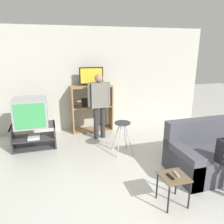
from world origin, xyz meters
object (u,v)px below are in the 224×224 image
(television_flat, at_px, (91,77))
(person_standing_adult, at_px, (99,101))
(media_shelf, at_px, (92,108))
(snack_table, at_px, (174,181))
(tv_stand, at_px, (34,137))
(remote_control_white, at_px, (177,174))
(remote_control_black, at_px, (170,176))
(television_main, at_px, (31,112))
(couch, at_px, (219,154))
(folding_stool, at_px, (122,129))

(television_flat, height_order, person_standing_adult, television_flat)
(media_shelf, xyz_separation_m, snack_table, (0.51, -3.09, -0.24))
(tv_stand, height_order, snack_table, tv_stand)
(media_shelf, height_order, remote_control_white, media_shelf)
(snack_table, distance_m, remote_control_black, 0.10)
(television_main, bearing_deg, couch, -30.01)
(remote_control_white, bearing_deg, folding_stool, 105.56)
(snack_table, bearing_deg, television_flat, 99.19)
(television_main, height_order, television_flat, television_flat)
(snack_table, relative_size, couch, 0.24)
(television_main, bearing_deg, remote_control_white, -50.63)
(tv_stand, bearing_deg, remote_control_black, -52.67)
(person_standing_adult, bearing_deg, television_flat, 96.26)
(television_main, distance_m, media_shelf, 1.59)
(tv_stand, xyz_separation_m, remote_control_black, (1.86, -2.43, 0.19))
(television_flat, relative_size, folding_stool, 0.88)
(television_main, bearing_deg, folding_stool, -23.72)
(folding_stool, bearing_deg, snack_table, -84.10)
(snack_table, bearing_deg, media_shelf, 99.31)
(television_flat, bearing_deg, remote_control_black, -81.97)
(couch, bearing_deg, remote_control_black, -156.24)
(remote_control_black, bearing_deg, tv_stand, 122.79)
(tv_stand, relative_size, television_flat, 1.54)
(media_shelf, distance_m, remote_control_white, 3.13)
(folding_stool, bearing_deg, television_flat, 102.90)
(folding_stool, relative_size, couch, 0.37)
(television_main, xyz_separation_m, media_shelf, (1.43, 0.67, -0.20))
(television_main, bearing_deg, person_standing_adult, 4.44)
(television_main, relative_size, snack_table, 1.54)
(tv_stand, relative_size, couch, 0.51)
(television_flat, height_order, remote_control_black, television_flat)
(folding_stool, distance_m, person_standing_adult, 1.01)
(media_shelf, height_order, folding_stool, media_shelf)
(media_shelf, height_order, person_standing_adult, person_standing_adult)
(media_shelf, relative_size, television_flat, 2.01)
(snack_table, height_order, remote_control_black, remote_control_black)
(snack_table, height_order, remote_control_white, remote_control_white)
(media_shelf, distance_m, television_flat, 0.79)
(media_shelf, distance_m, folding_stool, 1.48)
(television_main, relative_size, television_flat, 1.13)
(couch, distance_m, person_standing_adult, 2.68)
(television_main, distance_m, television_flat, 1.69)
(television_main, xyz_separation_m, snack_table, (1.93, -2.43, -0.45))
(tv_stand, xyz_separation_m, television_flat, (1.42, 0.66, 1.15))
(folding_stool, bearing_deg, remote_control_black, -86.28)
(remote_control_black, height_order, couch, couch)
(television_flat, relative_size, remote_control_white, 4.09)
(folding_stool, height_order, couch, couch)
(media_shelf, relative_size, remote_control_black, 8.24)
(folding_stool, height_order, remote_control_black, folding_stool)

